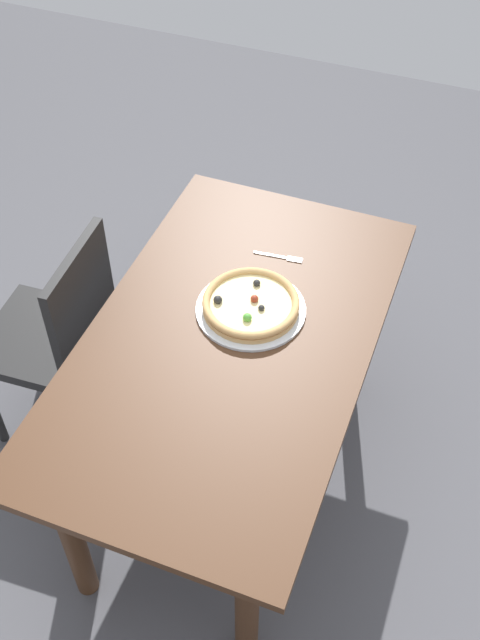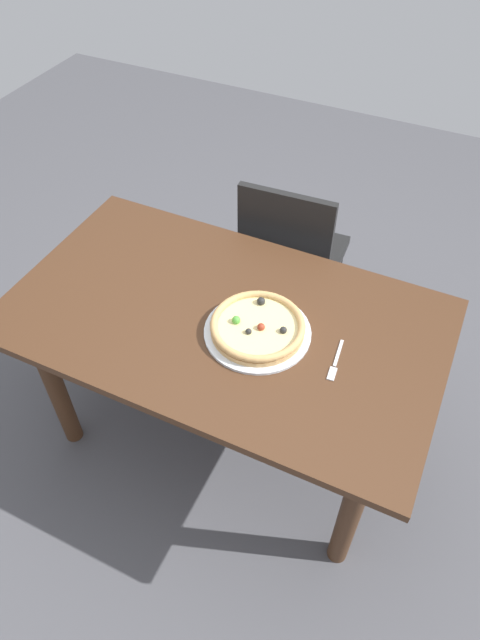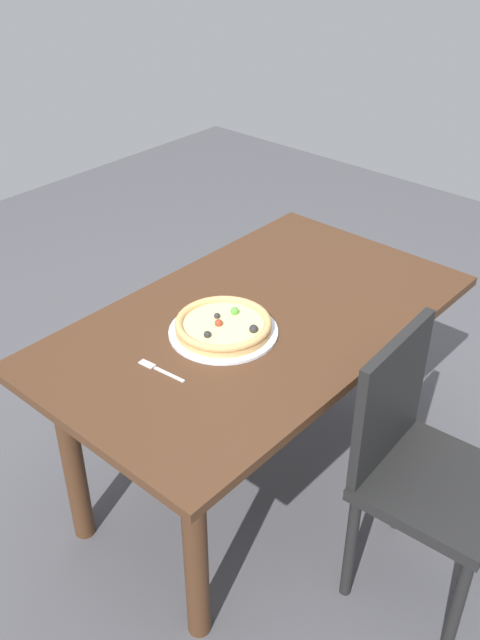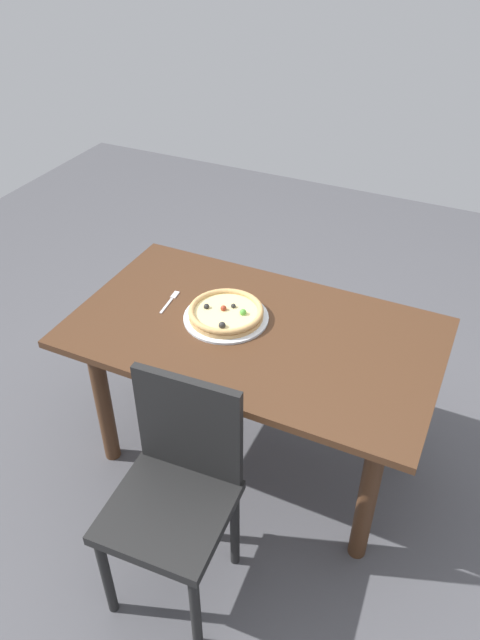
{
  "view_description": "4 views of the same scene",
  "coord_description": "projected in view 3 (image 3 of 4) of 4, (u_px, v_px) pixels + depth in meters",
  "views": [
    {
      "loc": [
        1.41,
        0.57,
        2.44
      ],
      "look_at": [
        -0.07,
        0.01,
        0.75
      ],
      "focal_mm": 42.97,
      "sensor_mm": 36.0,
      "label": 1
    },
    {
      "loc": [
        -0.59,
        1.12,
        2.05
      ],
      "look_at": [
        -0.07,
        0.01,
        0.75
      ],
      "focal_mm": 31.35,
      "sensor_mm": 36.0,
      "label": 2
    },
    {
      "loc": [
        -1.45,
        -1.21,
        1.95
      ],
      "look_at": [
        -0.07,
        0.01,
        0.75
      ],
      "focal_mm": 39.28,
      "sensor_mm": 36.0,
      "label": 3
    },
    {
      "loc": [
        0.73,
        -1.69,
        2.16
      ],
      "look_at": [
        -0.07,
        0.01,
        0.75
      ],
      "focal_mm": 33.56,
      "sensor_mm": 36.0,
      "label": 4
    }
  ],
  "objects": [
    {
      "name": "ground_plane",
      "position": [
        254.0,
        478.0,
        2.65
      ],
      "size": [
        6.0,
        6.0,
        0.0
      ],
      "primitive_type": "plane",
      "color": "#4C4C51"
    },
    {
      "name": "dining_table",
      "position": [
        256.0,
        347.0,
        2.31
      ],
      "size": [
        1.44,
        0.83,
        0.73
      ],
      "color": "#472B19",
      "rests_on": "ground"
    },
    {
      "name": "chair_near",
      "position": [
        420.0,
        465.0,
        2.03
      ],
      "size": [
        0.42,
        0.42,
        0.89
      ],
      "rotation": [
        0.0,
        0.0,
        3.2
      ],
      "color": "black",
      "rests_on": "ground"
    },
    {
      "name": "plate",
      "position": [
        223.0,
        332.0,
        2.18
      ],
      "size": [
        0.34,
        0.34,
        0.01
      ],
      "primitive_type": "cylinder",
      "color": "silver",
      "rests_on": "dining_table"
    },
    {
      "name": "pizza",
      "position": [
        223.0,
        325.0,
        2.16
      ],
      "size": [
        0.3,
        0.3,
        0.05
      ],
      "color": "tan",
      "rests_on": "plate"
    },
    {
      "name": "fork",
      "position": [
        158.0,
        369.0,
        2.02
      ],
      "size": [
        0.03,
        0.17,
        0.0
      ],
      "rotation": [
        0.0,
        0.0,
        1.67
      ],
      "color": "silver",
      "rests_on": "dining_table"
    }
  ]
}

